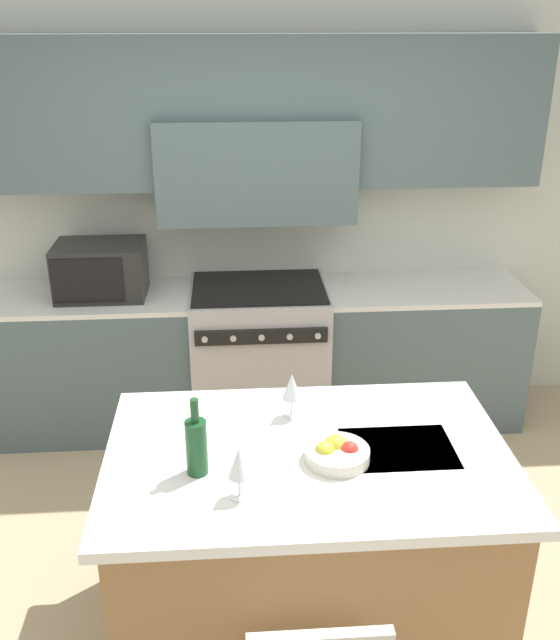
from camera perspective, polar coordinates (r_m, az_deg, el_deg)
The scene contains 10 objects.
ground_plane at distance 3.46m, azimuth -0.17°, elevation -23.00°, with size 10.00×10.00×0.00m, color tan.
back_cabinetry at distance 4.47m, azimuth -1.98°, elevation 11.59°, with size 10.00×0.46×2.70m.
back_counter at distance 4.61m, azimuth -1.67°, elevation -2.98°, with size 3.37×0.62×0.92m.
range_stove at distance 4.58m, azimuth -1.66°, elevation -2.89°, with size 0.84×0.70×0.95m.
microwave at distance 4.44m, azimuth -14.15°, elevation 3.91°, with size 0.53×0.38×0.33m.
kitchen_island at distance 3.13m, azimuth 2.16°, elevation -17.41°, with size 1.60×1.05×0.92m.
wine_bottle at distance 2.69m, azimuth -6.70°, elevation -9.93°, with size 0.08×0.08×0.31m.
wine_glass_near at distance 2.54m, azimuth -3.29°, elevation -11.45°, with size 0.08×0.08×0.20m.
wine_glass_far at distance 3.01m, azimuth 0.95°, elevation -5.44°, with size 0.08×0.08×0.20m.
fruit_bowl at distance 2.80m, azimuth 4.54°, elevation -10.52°, with size 0.25×0.25×0.09m.
Camera 1 is at (-0.16, -2.38, 2.51)m, focal length 40.00 mm.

